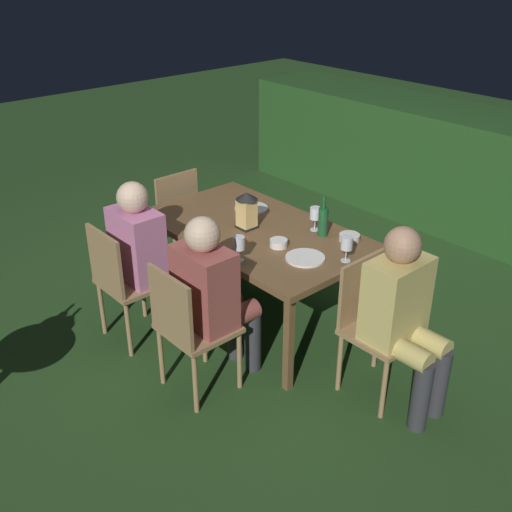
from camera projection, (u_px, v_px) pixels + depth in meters
name	position (u px, v px, depth m)	size (l,w,h in m)	color
ground_plane	(256.00, 315.00, 4.63)	(16.00, 16.00, 0.00)	#26471E
dining_table	(256.00, 236.00, 4.32)	(1.66, 0.96, 0.72)	brown
chair_side_left_a	(123.00, 279.00, 4.14)	(0.42, 0.40, 0.87)	#9E7A51
person_in_pink	(146.00, 250.00, 4.18)	(0.38, 0.47, 1.15)	#C675A3
chair_side_left_b	(188.00, 325.00, 3.64)	(0.42, 0.40, 0.87)	#9E7A51
person_in_rust	(213.00, 292.00, 3.69)	(0.38, 0.47, 1.15)	#9E4C47
chair_head_far	(375.00, 321.00, 3.69)	(0.40, 0.42, 0.87)	#9E7A51
person_in_mustard	(404.00, 312.00, 3.49)	(0.48, 0.38, 1.15)	tan
chair_head_near	(171.00, 214.00, 5.12)	(0.40, 0.42, 0.87)	#9E7A51
lantern_centerpiece	(247.00, 208.00, 4.24)	(0.15, 0.15, 0.27)	black
green_bottle_on_table	(323.00, 221.00, 4.15)	(0.07, 0.07, 0.29)	#195128
wine_glass_a	(315.00, 214.00, 4.22)	(0.08, 0.08, 0.17)	silver
wine_glass_b	(239.00, 244.00, 3.81)	(0.08, 0.08, 0.17)	silver
wine_glass_c	(347.00, 244.00, 3.81)	(0.08, 0.08, 0.17)	silver
plate_a	(305.00, 258.00, 3.88)	(0.25, 0.25, 0.01)	white
plate_b	(251.00, 208.00, 4.60)	(0.25, 0.25, 0.01)	silver
bowl_olives	(279.00, 243.00, 4.03)	(0.12, 0.12, 0.05)	silver
bowl_bread	(349.00, 237.00, 4.12)	(0.14, 0.14, 0.04)	silver
hedge_backdrop	(458.00, 169.00, 5.92)	(4.85, 0.85, 1.10)	#234C1E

